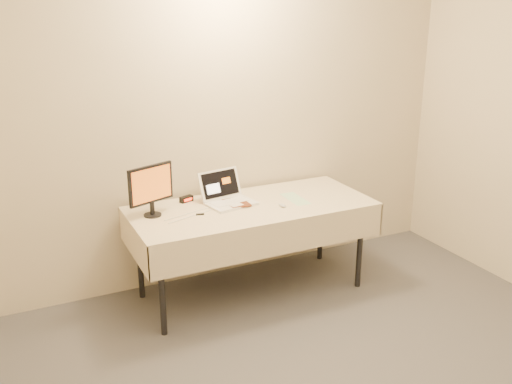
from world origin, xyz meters
name	(u,v)px	position (x,y,z in m)	size (l,w,h in m)	color
back_wall	(227,116)	(0.00, 2.50, 1.35)	(4.00, 0.10, 2.70)	beige
table	(252,213)	(0.00, 2.05, 0.68)	(1.86, 0.81, 0.74)	black
laptop	(227,196)	(-0.15, 2.18, 0.80)	(0.40, 0.39, 0.24)	white
monitor	(151,187)	(-0.75, 2.16, 0.96)	(0.35, 0.17, 0.38)	black
book	(226,193)	(-0.18, 2.11, 0.85)	(0.16, 0.02, 0.22)	#95411B
alarm_clock	(186,199)	(-0.42, 2.34, 0.76)	(0.11, 0.08, 0.04)	black
clicker	(282,205)	(0.20, 1.92, 0.75)	(0.04, 0.08, 0.02)	silver
paper_form	(295,199)	(0.37, 2.03, 0.74)	(0.12, 0.32, 0.00)	#ACD9AD
usb_dongle	(200,214)	(-0.43, 2.02, 0.74)	(0.06, 0.02, 0.01)	black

